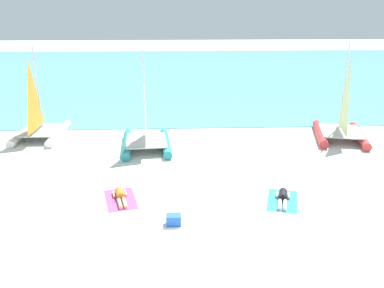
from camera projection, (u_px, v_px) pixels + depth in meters
ground_plane at (188, 135)px, 23.02m from camera, size 120.00×120.00×0.00m
ocean_water at (182, 73)px, 43.06m from camera, size 120.00×40.00×0.05m
sailboat_white at (39, 125)px, 22.35m from camera, size 2.45×3.79×4.90m
sailboat_red at (341, 126)px, 22.10m from camera, size 3.35×4.42×5.17m
sailboat_teal at (146, 135)px, 20.70m from camera, size 2.70×3.97×4.95m
towel_left at (121, 199)px, 15.56m from camera, size 1.53×2.11×0.01m
sunbather_left at (120, 196)px, 15.58m from camera, size 0.76×1.55×0.30m
towel_right at (282, 201)px, 15.46m from camera, size 1.58×2.13×0.01m
sunbather_right at (283, 197)px, 15.48m from camera, size 0.80×1.55×0.30m
cooler_box at (174, 220)px, 13.75m from camera, size 0.50×0.36×0.36m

